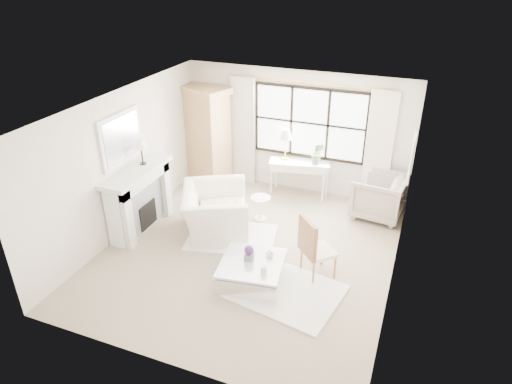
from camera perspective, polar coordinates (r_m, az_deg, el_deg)
floor at (r=8.34m, az=-0.93°, el=-7.44°), size 5.50×5.50×0.00m
ceiling at (r=7.14m, az=-1.09°, el=10.59°), size 5.50×5.50×0.00m
wall_back at (r=10.03m, az=5.00°, el=7.47°), size 5.00×0.00×5.00m
wall_front at (r=5.59m, az=-11.92°, el=-11.06°), size 5.00×0.00×5.00m
wall_left at (r=8.81m, az=-16.25°, el=3.50°), size 0.00×5.50×5.50m
wall_right at (r=7.18m, az=17.81°, el=-2.44°), size 0.00×5.50×5.50m
window_pane at (r=9.86m, az=6.71°, el=8.56°), size 2.40×0.02×1.50m
window_frame at (r=9.85m, az=6.69°, el=8.54°), size 2.50×0.04×1.50m
curtain_rod at (r=9.55m, az=6.90°, el=13.38°), size 3.30×0.04×0.04m
curtain_left at (r=10.36m, az=-1.60°, el=7.55°), size 0.55×0.10×2.47m
curtain_right at (r=9.67m, az=15.09°, el=5.08°), size 0.55×0.10×2.47m
fireplace at (r=8.99m, az=-14.51°, el=-0.78°), size 0.58×1.66×1.26m
mirror_frame at (r=8.62m, az=-16.52°, el=6.44°), size 0.05×1.15×0.95m
mirror_glass at (r=8.60m, az=-16.36°, el=6.42°), size 0.02×1.00×0.80m
art_frame at (r=8.64m, az=18.86°, el=4.05°), size 0.04×0.62×0.82m
art_canvas at (r=8.64m, az=18.73°, el=4.08°), size 0.01×0.52×0.72m
mantel_lamp at (r=8.74m, az=-14.22°, el=5.75°), size 0.22×0.22×0.51m
armoire at (r=10.53m, az=-6.20°, el=7.19°), size 1.30×1.05×2.24m
console_table at (r=10.10m, az=5.37°, el=1.73°), size 1.37×0.71×0.80m
console_lamp at (r=9.82m, az=3.73°, el=7.11°), size 0.28×0.28×0.69m
orchid_plant at (r=9.76m, az=7.69°, el=4.80°), size 0.27×0.22×0.49m
side_table at (r=9.12m, az=0.57°, el=-1.64°), size 0.40×0.40×0.51m
rug_left at (r=8.72m, az=-3.03°, el=-5.64°), size 1.82×1.45×0.03m
rug_right at (r=7.47m, az=3.52°, el=-12.18°), size 1.95×1.60×0.03m
club_armchair at (r=8.71m, az=-5.11°, el=-2.43°), size 1.67×1.75×0.89m
wingback_chair at (r=9.54m, az=15.04°, el=-0.48°), size 1.08×1.06×0.90m
french_chair at (r=7.69m, az=7.61°, el=-8.31°), size 0.68×0.68×1.08m
coffee_table at (r=7.56m, az=-0.52°, el=-9.96°), size 1.14×1.14×0.38m
planter_box at (r=7.47m, az=-0.87°, el=-8.07°), size 0.16×0.16×0.11m
planter_flowers at (r=7.39m, az=-0.88°, el=-7.25°), size 0.15×0.15×0.15m
pillar_candle at (r=7.18m, az=0.97°, el=-9.66°), size 0.10×0.10×0.12m
coffee_vase at (r=7.53m, az=1.70°, el=-7.62°), size 0.15×0.15×0.14m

